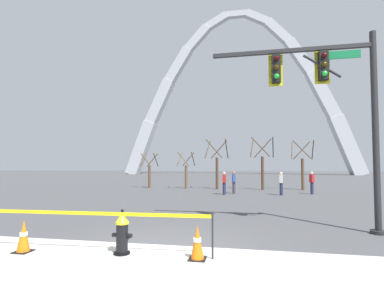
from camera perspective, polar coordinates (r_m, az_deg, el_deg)
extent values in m
plane|color=#474749|center=(7.13, -6.05, -18.54)|extent=(240.00, 240.00, 0.00)
cylinder|color=black|center=(6.85, -13.95, -18.93)|extent=(0.36, 0.36, 0.05)
cylinder|color=black|center=(6.76, -13.92, -16.21)|extent=(0.26, 0.26, 0.62)
cylinder|color=gold|center=(6.69, -13.89, -13.46)|extent=(0.30, 0.30, 0.04)
cone|color=gold|center=(6.67, -13.88, -12.36)|extent=(0.30, 0.30, 0.22)
cylinder|color=black|center=(6.65, -13.86, -11.17)|extent=(0.06, 0.06, 0.06)
cylinder|color=black|center=(6.82, -15.34, -15.53)|extent=(0.10, 0.09, 0.09)
cylinder|color=black|center=(6.68, -12.46, -15.85)|extent=(0.10, 0.09, 0.09)
cylinder|color=black|center=(6.95, -13.21, -16.11)|extent=(0.13, 0.14, 0.13)
cylinder|color=black|center=(7.02, -12.93, -15.97)|extent=(0.15, 0.03, 0.15)
cylinder|color=#232326|center=(6.23, 4.16, -16.24)|extent=(0.04, 0.04, 0.98)
cube|color=yellow|center=(6.93, -19.78, -11.27)|extent=(5.53, 0.22, 0.08)
cube|color=black|center=(6.32, 1.08, -20.50)|extent=(0.36, 0.36, 0.03)
cone|color=orange|center=(6.22, 1.08, -17.30)|extent=(0.28, 0.28, 0.70)
cylinder|color=white|center=(6.21, 1.08, -16.99)|extent=(0.17, 0.17, 0.08)
cube|color=black|center=(7.83, -30.88, -16.62)|extent=(0.36, 0.36, 0.03)
cone|color=orange|center=(7.75, -30.81, -14.01)|extent=(0.28, 0.28, 0.70)
cylinder|color=white|center=(7.74, -30.81, -13.75)|extent=(0.17, 0.17, 0.08)
cylinder|color=#232326|center=(9.96, 33.03, 3.81)|extent=(0.18, 0.18, 6.00)
cylinder|color=#232326|center=(10.08, 33.46, -13.10)|extent=(0.44, 0.44, 0.10)
cube|color=#232326|center=(9.95, 18.96, 18.99)|extent=(4.80, 0.12, 0.12)
cylinder|color=#232326|center=(9.94, 24.71, 15.74)|extent=(1.11, 0.08, 0.81)
cube|color=black|center=(9.95, 24.94, 15.72)|extent=(0.26, 0.24, 0.90)
cube|color=gold|center=(10.08, 24.74, 15.48)|extent=(0.44, 0.03, 1.04)
sphere|color=#360606|center=(9.92, 25.10, 17.49)|extent=(0.16, 0.16, 0.16)
sphere|color=#392706|center=(9.83, 25.13, 15.95)|extent=(0.16, 0.16, 0.16)
sphere|color=green|center=(9.75, 25.17, 14.39)|extent=(0.16, 0.16, 0.16)
cube|color=black|center=(9.71, 16.58, 16.04)|extent=(0.26, 0.24, 0.90)
cube|color=gold|center=(9.85, 16.50, 15.78)|extent=(0.44, 0.03, 1.04)
sphere|color=#360606|center=(9.69, 16.64, 17.86)|extent=(0.16, 0.16, 0.16)
sphere|color=#392706|center=(9.59, 16.66, 16.29)|extent=(0.16, 0.16, 0.16)
sphere|color=green|center=(9.51, 16.69, 14.69)|extent=(0.16, 0.16, 0.16)
cube|color=#0F6638|center=(10.19, 28.36, 17.14)|extent=(0.90, 0.04, 0.24)
cube|color=#B2B5BC|center=(75.89, -10.17, 1.00)|extent=(7.90, 3.03, 14.64)
cube|color=#B2B5BC|center=(76.01, -6.50, 10.23)|extent=(7.52, 2.71, 12.03)
cube|color=#B2B5BC|center=(77.39, -2.74, 17.27)|extent=(7.11, 2.39, 9.44)
cube|color=#B2B5BC|center=(79.02, 1.10, 22.12)|extent=(6.61, 2.07, 6.88)
cube|color=#B2B5BC|center=(80.21, 5.00, 24.96)|extent=(5.94, 1.75, 4.29)
cube|color=#B2B5BC|center=(80.57, 8.95, 25.94)|extent=(5.12, 1.43, 1.43)
cube|color=#B2B5BC|center=(79.96, 12.94, 25.11)|extent=(5.94, 1.75, 4.29)
cube|color=#B2B5BC|center=(78.52, 16.94, 22.41)|extent=(6.61, 2.07, 6.88)
cube|color=#B2B5BC|center=(76.62, 20.93, 17.66)|extent=(7.11, 2.39, 9.44)
cube|color=#B2B5BC|center=(74.95, 24.90, 10.65)|extent=(7.52, 2.71, 12.03)
cube|color=#B2B5BC|center=(74.58, 28.83, 1.36)|extent=(7.90, 3.03, 14.64)
cylinder|color=brown|center=(26.44, -8.58, -4.67)|extent=(0.24, 0.24, 2.03)
cylinder|color=brown|center=(26.76, -9.72, -1.28)|extent=(0.30, 1.11, 1.23)
cylinder|color=brown|center=(26.17, -7.30, -1.27)|extent=(0.19, 1.12, 1.23)
cylinder|color=brown|center=(27.00, -7.99, -1.31)|extent=(1.12, 0.19, 1.23)
cylinder|color=brown|center=(25.90, -9.29, -1.24)|extent=(1.11, 0.32, 1.23)
cylinder|color=brown|center=(25.29, -1.19, -4.74)|extent=(0.24, 0.24, 2.07)
cylinder|color=brown|center=(25.55, -2.51, -1.12)|extent=(0.30, 1.13, 1.25)
cylinder|color=brown|center=(25.10, 0.22, -1.10)|extent=(0.19, 1.14, 1.25)
cylinder|color=brown|center=(25.90, -0.75, -1.15)|extent=(1.14, 0.19, 1.25)
cylinder|color=brown|center=(24.70, -1.80, -1.07)|extent=(1.13, 0.32, 1.25)
cylinder|color=#473323|center=(24.74, 5.07, -3.99)|extent=(0.24, 0.24, 2.74)
cylinder|color=#473323|center=(25.04, 3.18, 0.87)|extent=(0.37, 1.47, 1.64)
cylinder|color=#473323|center=(24.63, 7.00, 0.94)|extent=(0.23, 1.49, 1.64)
cylinder|color=#473323|center=(25.62, 5.43, 0.80)|extent=(1.49, 0.23, 1.64)
cylinder|color=#473323|center=(23.97, 4.41, 1.03)|extent=(1.47, 0.40, 1.64)
cylinder|color=#473323|center=(24.59, 14.03, -3.86)|extent=(0.24, 0.24, 2.81)
cylinder|color=#473323|center=(24.78, 11.98, 1.14)|extent=(0.38, 1.51, 1.68)
cylinder|color=#473323|center=(24.62, 16.01, 1.21)|extent=(0.23, 1.52, 1.68)
cylinder|color=#473323|center=(25.51, 14.06, 1.06)|extent=(1.52, 0.23, 1.68)
cylinder|color=#473323|center=(23.78, 13.64, 1.32)|extent=(1.50, 0.41, 1.68)
cylinder|color=brown|center=(25.48, 21.41, -3.91)|extent=(0.24, 0.24, 2.63)
cylinder|color=brown|center=(25.53, 19.50, 0.62)|extent=(0.36, 1.42, 1.57)
cylinder|color=brown|center=(25.59, 23.16, 0.68)|extent=(0.22, 1.43, 1.57)
cylinder|color=brown|center=(26.32, 21.19, 0.55)|extent=(1.43, 0.22, 1.57)
cylinder|color=brown|center=(24.69, 21.27, 0.76)|extent=(1.41, 0.39, 1.57)
cylinder|color=#232847|center=(19.92, 6.52, -7.06)|extent=(0.22, 0.22, 0.84)
cube|color=#B22323|center=(19.88, 6.51, -5.07)|extent=(0.22, 0.35, 0.54)
sphere|color=beige|center=(19.86, 6.50, -3.98)|extent=(0.20, 0.20, 0.20)
cylinder|color=#38383D|center=(20.87, 8.46, -6.84)|extent=(0.22, 0.22, 0.84)
cube|color=#2D4C99|center=(20.83, 8.44, -4.95)|extent=(0.28, 0.38, 0.54)
sphere|color=#936B4C|center=(20.81, 8.44, -3.91)|extent=(0.20, 0.20, 0.20)
cylinder|color=#232847|center=(20.38, 17.55, -6.85)|extent=(0.22, 0.22, 0.84)
cube|color=beige|center=(20.34, 17.52, -4.91)|extent=(0.26, 0.37, 0.54)
sphere|color=beige|center=(20.33, 17.50, -3.84)|extent=(0.20, 0.20, 0.20)
cylinder|color=#232847|center=(21.86, 23.03, -6.47)|extent=(0.22, 0.22, 0.84)
cube|color=#B22323|center=(21.82, 23.00, -4.66)|extent=(0.32, 0.39, 0.54)
sphere|color=beige|center=(21.81, 22.98, -3.67)|extent=(0.20, 0.20, 0.20)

